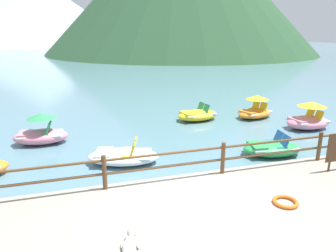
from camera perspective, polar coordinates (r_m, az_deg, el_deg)
name	(u,v)px	position (r m, az deg, el deg)	size (l,w,h in m)	color
ground_plane	(90,64)	(46.31, -13.99, 10.93)	(200.00, 200.00, 0.00)	slate
dock_railing	(167,162)	(8.62, -0.21, -6.51)	(23.92, 0.12, 0.95)	brown
dog_resting	(130,244)	(6.37, -6.98, -20.68)	(0.49, 1.04, 0.26)	beige
life_ring	(285,202)	(8.27, 20.66, -12.84)	(0.61, 0.61, 0.09)	orange
pedal_boat_0	(255,110)	(17.17, 15.66, 2.78)	(2.42, 1.85, 1.20)	orange
pedal_boat_2	(308,119)	(16.06, 24.27, 1.13)	(2.19, 1.44, 1.28)	pink
pedal_boat_3	(123,156)	(10.97, -8.25, -5.48)	(2.72, 1.92, 0.82)	white
pedal_boat_4	(272,148)	(12.20, 18.43, -3.85)	(2.35, 1.56, 0.83)	green
pedal_boat_5	(41,133)	(13.69, -22.23, -1.25)	(2.22, 1.36, 1.27)	pink
pedal_boat_6	(197,115)	(16.16, 5.40, 2.04)	(2.35, 1.63, 0.86)	yellow
distant_peak	(34,10)	(126.14, -23.22, 18.94)	(69.45, 69.45, 23.57)	#A8B2C1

